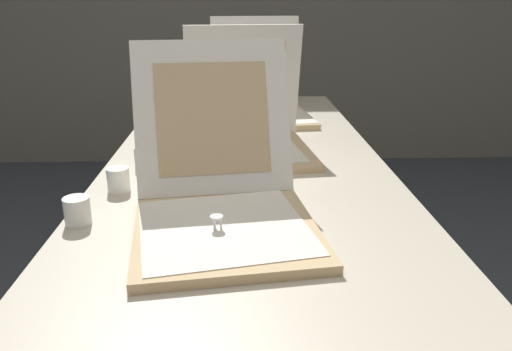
# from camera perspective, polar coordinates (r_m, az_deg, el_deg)

# --- Properties ---
(table) EXTENTS (0.86, 2.39, 0.73)m
(table) POSITION_cam_1_polar(r_m,az_deg,el_deg) (1.46, -1.03, -1.51)
(table) COLOR #BCB29E
(table) RESTS_ON ground
(pizza_box_front) EXTENTS (0.45, 0.57, 0.39)m
(pizza_box_front) POSITION_cam_1_polar(r_m,az_deg,el_deg) (1.10, -3.81, -3.11)
(pizza_box_front) COLOR tan
(pizza_box_front) RESTS_ON table
(pizza_box_middle) EXTENTS (0.43, 0.43, 0.40)m
(pizza_box_middle) POSITION_cam_1_polar(r_m,az_deg,el_deg) (1.63, -0.93, 4.55)
(pizza_box_middle) COLOR tan
(pizza_box_middle) RESTS_ON table
(pizza_box_back) EXTENTS (0.43, 0.47, 0.41)m
(pizza_box_back) POSITION_cam_1_polar(r_m,az_deg,el_deg) (2.12, 0.59, 8.13)
(pizza_box_back) COLOR tan
(pizza_box_back) RESTS_ON table
(cup_white_far) EXTENTS (0.06, 0.06, 0.06)m
(cup_white_far) POSITION_cam_1_polar(r_m,az_deg,el_deg) (1.82, -8.29, 5.16)
(cup_white_far) COLOR white
(cup_white_far) RESTS_ON table
(cup_white_near_center) EXTENTS (0.06, 0.06, 0.06)m
(cup_white_near_center) POSITION_cam_1_polar(r_m,az_deg,el_deg) (1.36, -15.48, -0.45)
(cup_white_near_center) COLOR white
(cup_white_near_center) RESTS_ON table
(cup_white_near_left) EXTENTS (0.06, 0.06, 0.06)m
(cup_white_near_left) POSITION_cam_1_polar(r_m,az_deg,el_deg) (1.19, -19.76, -3.85)
(cup_white_near_left) COLOR white
(cup_white_near_left) RESTS_ON table
(cup_white_mid) EXTENTS (0.06, 0.06, 0.06)m
(cup_white_mid) POSITION_cam_1_polar(r_m,az_deg,el_deg) (1.52, -12.64, 1.99)
(cup_white_mid) COLOR white
(cup_white_mid) RESTS_ON table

